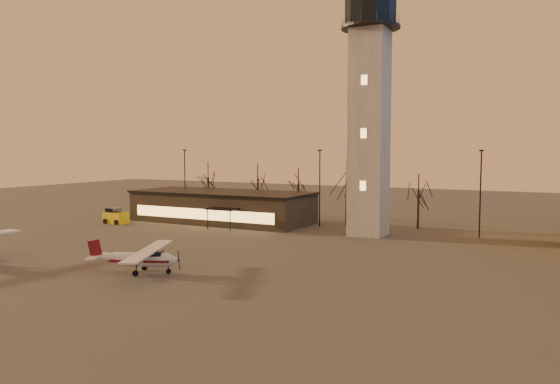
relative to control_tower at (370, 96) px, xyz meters
The scene contains 7 objects.
ground 34.15m from the control_tower, 90.00° to the right, with size 220.00×220.00×0.00m, color #403E3B.
control_tower is the anchor object (origin of this frame).
terminal 26.24m from the control_tower, behind, with size 25.40×12.20×4.30m.
light_poles 10.97m from the control_tower, 63.48° to the left, with size 58.50×12.25×10.14m.
tree_row 19.48m from the control_tower, 146.24° to the left, with size 37.20×9.20×8.80m.
cessna_front 33.14m from the control_tower, 109.69° to the right, with size 8.15×9.81×2.80m.
service_cart 37.95m from the control_tower, 169.60° to the right, with size 3.48×2.36×2.12m.
Camera 1 is at (20.51, -31.65, 10.23)m, focal length 35.00 mm.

